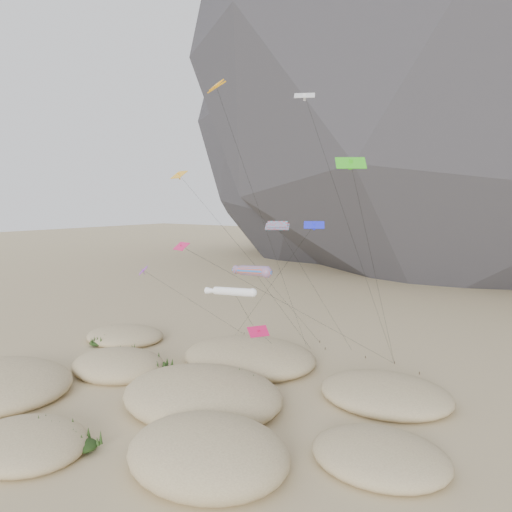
% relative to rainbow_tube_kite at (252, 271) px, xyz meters
% --- Properties ---
extents(ground, '(500.00, 500.00, 0.00)m').
position_rel_rainbow_tube_kite_xyz_m(ground, '(-2.70, -9.36, -11.44)').
color(ground, '#CCB789').
rests_on(ground, ground).
extents(dunes, '(49.09, 35.99, 4.04)m').
position_rel_rainbow_tube_kite_xyz_m(dunes, '(-4.31, -6.38, -10.70)').
color(dunes, '#CCB789').
rests_on(dunes, ground).
extents(dune_grass, '(42.82, 28.12, 1.54)m').
position_rel_rainbow_tube_kite_xyz_m(dune_grass, '(-3.08, -6.64, -10.60)').
color(dune_grass, black).
rests_on(dune_grass, ground).
extents(kite_stakes, '(24.51, 5.09, 0.30)m').
position_rel_rainbow_tube_kite_xyz_m(kite_stakes, '(0.12, 13.68, -11.29)').
color(kite_stakes, '#3F2D1E').
rests_on(kite_stakes, ground).
extents(rainbow_tube_kite, '(6.87, 15.98, 12.29)m').
position_rel_rainbow_tube_kite_xyz_m(rainbow_tube_kite, '(0.00, 0.00, 0.00)').
color(rainbow_tube_kite, '#FF4B1A').
rests_on(rainbow_tube_kite, ground).
extents(white_tube_kite, '(8.95, 15.12, 10.31)m').
position_rel_rainbow_tube_kite_xyz_m(white_tube_kite, '(-0.74, -2.43, -1.77)').
color(white_tube_kite, white).
rests_on(white_tube_kite, ground).
extents(orange_parafoil, '(4.82, 14.74, 30.31)m').
position_rel_rainbow_tube_kite_xyz_m(orange_parafoil, '(-5.33, 1.47, 17.99)').
color(orange_parafoil, orange).
rests_on(orange_parafoil, ground).
extents(multi_parafoil, '(4.66, 13.02, 16.13)m').
position_rel_rainbow_tube_kite_xyz_m(multi_parafoil, '(0.25, 4.29, 4.07)').
color(multi_parafoil, red).
rests_on(multi_parafoil, ground).
extents(delta_kites, '(26.58, 23.03, 28.31)m').
position_rel_rainbow_tube_kite_xyz_m(delta_kites, '(-1.04, 1.35, 5.45)').
color(delta_kites, '#D41455').
rests_on(delta_kites, ground).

